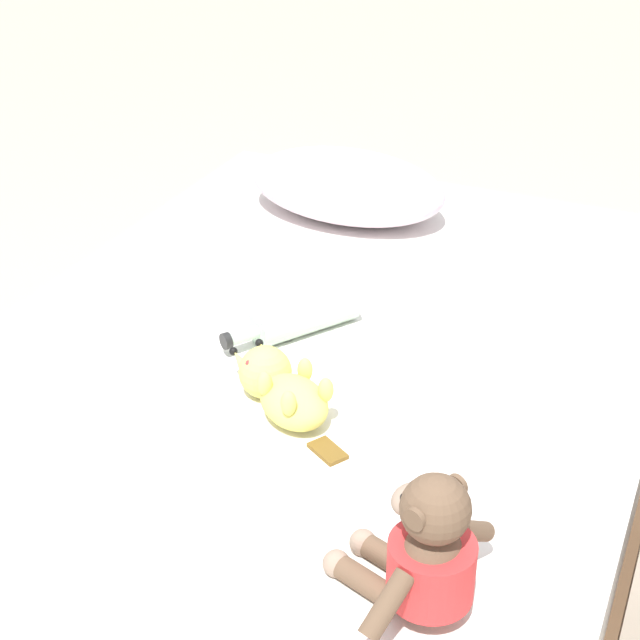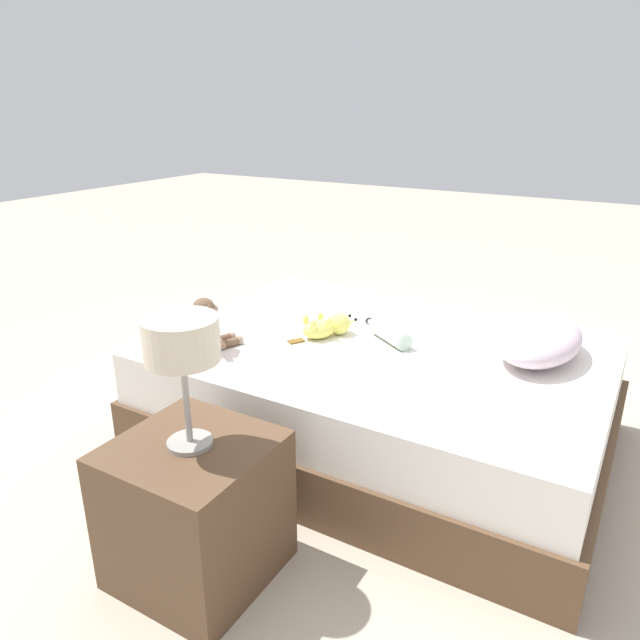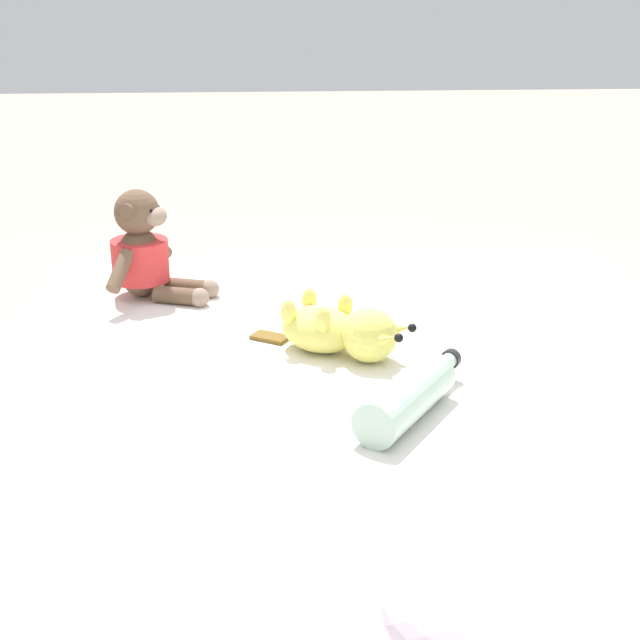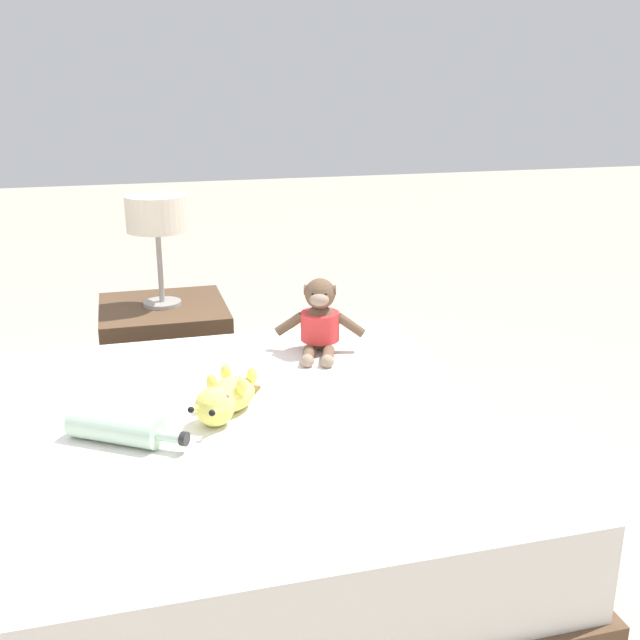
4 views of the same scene
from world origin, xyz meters
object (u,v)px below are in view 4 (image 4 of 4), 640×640
(glass_bottle, at_px, (118,428))
(bedside_lamp, at_px, (157,218))
(plush_monkey, at_px, (320,322))
(plush_yellow_creature, at_px, (225,398))
(nightstand, at_px, (167,365))
(bed, at_px, (133,518))

(glass_bottle, height_order, bedside_lamp, bedside_lamp)
(plush_monkey, bearing_deg, plush_yellow_creature, 137.68)
(glass_bottle, distance_m, bedside_lamp, 1.14)
(nightstand, bearing_deg, plush_monkey, -143.77)
(glass_bottle, xyz_separation_m, bedside_lamp, (1.08, -0.18, 0.30))
(bed, bearing_deg, bedside_lamp, -8.80)
(plush_yellow_creature, relative_size, nightstand, 0.63)
(glass_bottle, height_order, nightstand, glass_bottle)
(nightstand, height_order, bedside_lamp, bedside_lamp)
(bed, bearing_deg, plush_monkey, -54.94)
(plush_yellow_creature, distance_m, glass_bottle, 0.28)
(plush_monkey, bearing_deg, bedside_lamp, 36.23)
(plush_monkey, distance_m, bedside_lamp, 0.79)
(bed, bearing_deg, glass_bottle, 161.23)
(plush_monkey, relative_size, bedside_lamp, 0.68)
(bed, xyz_separation_m, plush_yellow_creature, (0.04, -0.25, 0.29))
(nightstand, distance_m, bedside_lamp, 0.57)
(bed, xyz_separation_m, bedside_lamp, (1.04, -0.16, 0.58))
(bed, distance_m, nightstand, 1.05)
(plush_monkey, height_order, glass_bottle, plush_monkey)
(plush_monkey, bearing_deg, nightstand, 36.23)
(plush_monkey, relative_size, plush_yellow_creature, 0.93)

